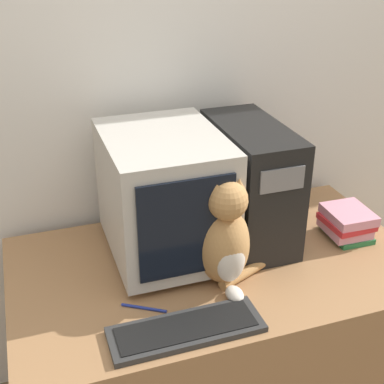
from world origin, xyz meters
name	(u,v)px	position (x,y,z in m)	size (l,w,h in m)	color
wall_back	(174,73)	(0.00, 0.84, 1.25)	(7.00, 0.05, 2.50)	silver
desk	(214,344)	(0.00, 0.39, 0.36)	(1.35, 0.78, 0.72)	#9E7047
crt_monitor	(164,195)	(-0.14, 0.51, 0.94)	(0.37, 0.48, 0.43)	#BCB7AD
computer_tower	(250,183)	(0.17, 0.52, 0.93)	(0.21, 0.45, 0.42)	black
keyboard	(186,329)	(-0.20, 0.10, 0.73)	(0.43, 0.15, 0.02)	#2D2D2D
cat	(224,239)	(-0.02, 0.29, 0.87)	(0.26, 0.25, 0.36)	#B7844C
book_stack	(347,223)	(0.50, 0.39, 0.77)	(0.16, 0.18, 0.11)	#28703D
pen	(144,308)	(-0.29, 0.23, 0.72)	(0.12, 0.08, 0.01)	navy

